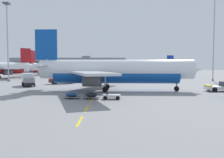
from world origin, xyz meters
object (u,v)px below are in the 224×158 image
Objects in this scene: airliner_mid_left at (45,67)px; catering_truck at (63,78)px; airliner_foreground at (113,71)px; airliner_far_center at (150,70)px; ground_power_truck at (28,79)px; apron_light_mast_far at (214,27)px; baggage_train at (91,95)px; pushback_tug at (223,87)px; apron_light_mast_near at (7,33)px.

airliner_mid_left is 69.71m from catering_truck.
airliner_foreground is 50.99m from airliner_far_center.
airliner_mid_left reaches higher than airliner_far_center.
catering_truck is at bearing 47.47° from ground_power_truck.
baggage_train is at bearing -131.76° from apron_light_mast_far.
airliner_mid_left is 64.19m from airliner_far_center.
airliner_foreground reaches higher than baggage_train.
apron_light_mast_far is (70.98, -54.10, 13.68)m from airliner_mid_left.
ground_power_truck reaches higher than pushback_tug.
airliner_far_center reaches higher than pushback_tug.
apron_light_mast_far is at bearing 19.33° from ground_power_truck.
airliner_foreground is at bearing -53.37° from catering_truck.
airliner_far_center is at bearing 45.20° from catering_truck.
airliner_foreground is at bearing -65.93° from airliner_mid_left.
apron_light_mast_near is at bearing -177.17° from apron_light_mast_far.
apron_light_mast_near is (-32.66, 26.78, 11.32)m from airliner_foreground.
apron_light_mast_far reaches higher than airliner_far_center.
ground_power_truck reaches higher than baggage_train.
apron_light_mast_far reaches higher than airliner_foreground.
baggage_train is at bearing -70.29° from airliner_mid_left.
baggage_train is (-24.83, -10.11, -0.38)m from pushback_tug.
airliner_far_center is 0.89× the size of apron_light_mast_far.
catering_truck is (-35.26, 19.72, 0.74)m from pushback_tug.
airliner_foreground is at bearing 177.12° from pushback_tug.
ground_power_truck is 59.71m from apron_light_mast_far.
baggage_train is at bearing -107.84° from airliner_far_center.
airliner_foreground reaches higher than airliner_far_center.
airliner_foreground is at bearing -108.01° from airliner_far_center.
airliner_foreground is 1.34× the size of airliner_far_center.
airliner_foreground is 43.73m from apron_light_mast_near.
catering_truck is at bearing 126.63° from airliner_foreground.
airliner_mid_left is 1.47× the size of apron_light_mast_near.
catering_truck is 31.63m from baggage_train.
apron_light_mast_far is at bearing 41.99° from airliner_foreground.
apron_light_mast_far is at bearing -37.32° from airliner_mid_left.
airliner_mid_left is 58.65m from apron_light_mast_near.
ground_power_truck is 0.30× the size of apron_light_mast_near.
apron_light_mast_far reaches higher than ground_power_truck.
ground_power_truck is at bearing -53.17° from apron_light_mast_near.
airliner_mid_left is at bearing 146.24° from airliner_far_center.
airliner_far_center is 1.06× the size of apron_light_mast_near.
airliner_foreground is at bearing -27.84° from ground_power_truck.
apron_light_mast_far is at bearing 48.24° from baggage_train.
apron_light_mast_near reaches higher than airliner_mid_left.
airliner_mid_left is 1.24× the size of apron_light_mast_far.
apron_light_mast_far is (11.99, 31.12, 16.88)m from pushback_tug.
apron_light_mast_near reaches higher than airliner_far_center.
pushback_tug is (21.39, -1.07, -3.05)m from airliner_foreground.
apron_light_mast_near is at bearing -155.86° from airliner_far_center.
pushback_tug is at bearing -111.07° from apron_light_mast_far.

